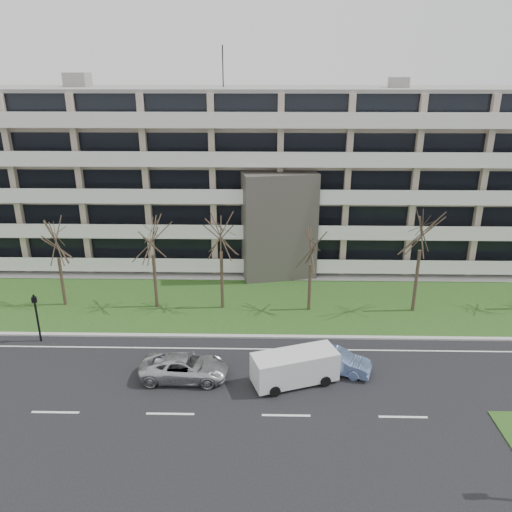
{
  "coord_description": "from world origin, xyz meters",
  "views": [
    {
      "loc": [
        -1.11,
        -21.21,
        16.68
      ],
      "look_at": [
        -1.76,
        10.0,
        5.03
      ],
      "focal_mm": 35.0,
      "sensor_mm": 36.0,
      "label": 1
    }
  ],
  "objects_px": {
    "blue_sedan": "(336,361)",
    "white_van": "(296,365)",
    "silver_pickup": "(185,367)",
    "pedestrian_signal": "(36,312)"
  },
  "relations": [
    {
      "from": "white_van",
      "to": "silver_pickup",
      "type": "bearing_deg",
      "value": 158.49
    },
    {
      "from": "silver_pickup",
      "to": "white_van",
      "type": "height_order",
      "value": "white_van"
    },
    {
      "from": "blue_sedan",
      "to": "silver_pickup",
      "type": "bearing_deg",
      "value": 115.13
    },
    {
      "from": "blue_sedan",
      "to": "white_van",
      "type": "distance_m",
      "value": 2.72
    },
    {
      "from": "blue_sedan",
      "to": "white_van",
      "type": "height_order",
      "value": "white_van"
    },
    {
      "from": "pedestrian_signal",
      "to": "white_van",
      "type": "bearing_deg",
      "value": -34.28
    },
    {
      "from": "white_van",
      "to": "pedestrian_signal",
      "type": "relative_size",
      "value": 1.54
    },
    {
      "from": "blue_sedan",
      "to": "white_van",
      "type": "relative_size",
      "value": 0.8
    },
    {
      "from": "silver_pickup",
      "to": "blue_sedan",
      "type": "height_order",
      "value": "silver_pickup"
    },
    {
      "from": "silver_pickup",
      "to": "blue_sedan",
      "type": "distance_m",
      "value": 8.82
    }
  ]
}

